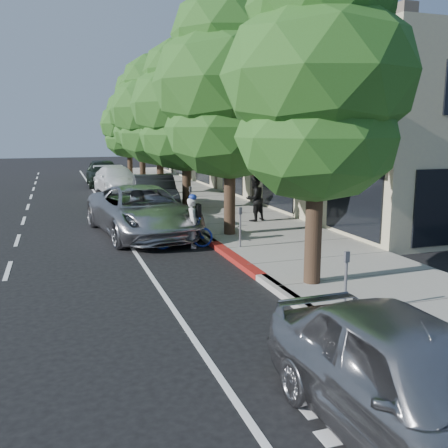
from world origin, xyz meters
name	(u,v)px	position (x,y,z in m)	size (l,w,h in m)	color
ground	(247,270)	(0.00, 0.00, 0.00)	(120.00, 120.00, 0.00)	black
sidewalk	(229,216)	(2.30, 8.00, 0.07)	(4.60, 56.00, 0.15)	gray
curb	(178,218)	(0.00, 8.00, 0.07)	(0.30, 56.00, 0.15)	#9E998E
curb_red_segment	(234,258)	(0.00, 1.00, 0.07)	(0.32, 4.00, 0.15)	maroon
storefront_building	(284,134)	(9.60, 18.00, 3.50)	(10.00, 36.00, 7.00)	#B3A88A
street_tree_0	(319,81)	(0.90, -2.00, 4.84)	(4.46, 4.46, 7.74)	black
street_tree_1	(230,87)	(0.90, 4.00, 5.18)	(5.24, 5.24, 8.42)	black
street_tree_2	(185,107)	(0.90, 10.00, 4.78)	(4.98, 4.98, 7.82)	black
street_tree_3	(159,111)	(0.90, 16.00, 4.81)	(5.44, 5.44, 7.99)	black
street_tree_4	(141,113)	(0.90, 22.00, 4.87)	(4.54, 4.54, 7.80)	black
street_tree_5	(129,125)	(0.90, 28.00, 4.12)	(4.53, 4.53, 6.81)	black
cyclist	(193,223)	(-0.70, 3.00, 0.82)	(0.60, 0.39, 1.63)	silver
bicycle	(183,233)	(-1.05, 3.00, 0.51)	(0.68, 1.95, 1.03)	navy
silver_suv	(142,211)	(-1.93, 5.50, 0.88)	(2.94, 6.37, 1.77)	#AFAEB3
dark_sedan	(155,194)	(-0.50, 10.54, 0.84)	(1.79, 5.12, 1.69)	black
white_pickup	(117,180)	(-1.30, 18.28, 0.79)	(2.20, 5.41, 1.57)	white
dark_suv_far	(103,172)	(-1.72, 22.53, 0.90)	(2.13, 5.28, 1.80)	black
near_car_a	(412,384)	(-0.98, -7.85, 0.82)	(1.94, 4.81, 1.64)	#9D9CA1
pedestrian	(255,199)	(2.69, 6.07, 1.05)	(0.88, 0.68, 1.80)	black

